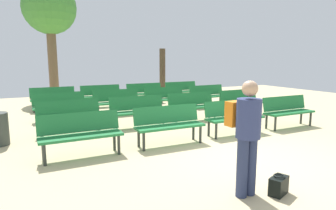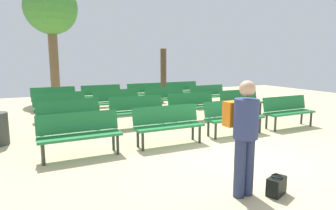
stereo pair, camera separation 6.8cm
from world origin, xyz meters
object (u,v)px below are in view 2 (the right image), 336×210
bench_r2_c0 (60,104)px  visitor_with_backpack (244,131)px  bench_r2_c1 (117,100)px  tree_1 (51,10)px  bench_r1_c2 (192,105)px  bench_r0_c1 (168,123)px  bench_r3_c1 (102,94)px  tree_0 (163,72)px  bench_r1_c1 (138,109)px  handbag (276,186)px  bench_r3_c2 (146,92)px  bench_r2_c2 (166,97)px  bench_r2_c3 (208,95)px  bench_r0_c2 (233,115)px  bench_r0_c3 (288,110)px  bench_r3_c0 (54,97)px  bench_r3_c3 (183,90)px  bench_r1_c3 (241,101)px  bench_r1_c0 (69,114)px  bench_r0_c0 (80,132)px

bench_r2_c0 → visitor_with_backpack: size_ratio=0.98×
bench_r2_c1 → tree_1: 6.90m
bench_r1_c2 → bench_r0_c1: bearing=-132.1°
bench_r3_c1 → tree_0: (3.75, 2.15, 0.73)m
bench_r1_c1 → handbag: (0.36, -4.90, -0.37)m
tree_1 → bench_r3_c2: bearing=-46.5°
bench_r2_c2 → bench_r2_c3: (1.92, 0.02, 0.00)m
bench_r1_c1 → tree_0: bearing=60.0°
bench_r1_c2 → bench_r2_c3: 2.73m
bench_r1_c1 → bench_r2_c1: (-0.05, 2.00, 0.00)m
bench_r0_c2 → bench_r0_c3: (1.90, -0.04, 0.00)m
bench_r3_c0 → handbag: bearing=-76.5°
bench_r3_c2 → tree_1: tree_1 is taller
bench_r1_c2 → bench_r3_c3: same height
bench_r3_c0 → tree_0: bearing=20.3°
bench_r2_c3 → bench_r3_c2: size_ratio=1.01×
bench_r1_c3 → bench_r2_c1: size_ratio=1.01×
bench_r1_c2 → handbag: 5.18m
bench_r1_c0 → bench_r3_c1: 4.31m
bench_r1_c0 → visitor_with_backpack: bearing=-71.6°
bench_r0_c0 → visitor_with_backpack: bearing=-56.8°
bench_r0_c0 → bench_r3_c3: (5.58, 6.01, 0.00)m
bench_r0_c1 → bench_r3_c1: bearing=92.2°
bench_r3_c0 → bench_r3_c1: size_ratio=1.00×
visitor_with_backpack → handbag: (0.45, -0.22, -0.80)m
bench_r2_c3 → bench_r2_c0: bearing=178.2°
bench_r1_c0 → bench_r1_c3: bearing=-1.9°
bench_r1_c0 → bench_r2_c3: 5.97m
bench_r0_c1 → bench_r3_c0: size_ratio=1.00×
bench_r0_c2 → tree_0: size_ratio=0.65×
bench_r0_c2 → tree_0: bearing=78.1°
bench_r0_c2 → bench_r0_c1: bearing=-177.5°
bench_r1_c1 → bench_r1_c3: (3.80, 0.07, 0.00)m
bench_r3_c1 → handbag: bearing=-87.2°
bench_r0_c0 → bench_r3_c2: (3.71, 5.95, 0.00)m
bench_r1_c2 → bench_r2_c1: bearing=134.1°
bench_r0_c1 → bench_r1_c2: 2.72m
bench_r1_c3 → tree_0: bearing=89.3°
bench_r0_c1 → bench_r1_c0: same height
bench_r2_c0 → bench_r2_c3: size_ratio=1.00×
bench_r0_c3 → bench_r2_c2: 4.40m
bench_r0_c0 → bench_r2_c3: size_ratio=0.99×
bench_r3_c1 → bench_r1_c2: bearing=-63.4°
bench_r1_c3 → bench_r2_c3: size_ratio=1.00×
bench_r0_c0 → bench_r1_c2: size_ratio=1.00×
bench_r2_c3 → visitor_with_backpack: bearing=-122.6°
bench_r3_c0 → tree_1: size_ratio=0.29×
bench_r3_c1 → bench_r3_c2: 1.93m
bench_r2_c0 → tree_1: bearing=84.5°
bench_r0_c1 → bench_r1_c0: (-1.91, 1.98, 0.00)m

